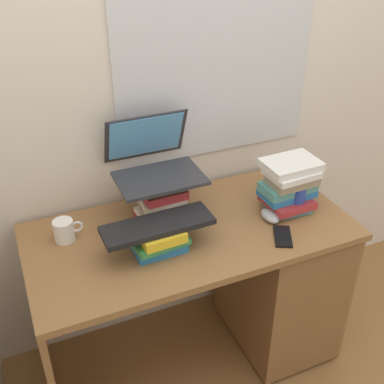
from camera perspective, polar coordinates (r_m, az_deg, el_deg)
name	(u,v)px	position (r m, az deg, el deg)	size (l,w,h in m)	color
ground_plane	(191,355)	(2.48, -0.14, -18.76)	(6.00, 6.00, 0.00)	olive
wall_back	(156,73)	(2.02, -4.34, 13.94)	(6.00, 0.06, 2.60)	silver
desk	(258,276)	(2.28, 7.89, -9.81)	(1.32, 0.64, 0.76)	olive
book_stack_tall	(161,201)	(1.97, -3.69, -1.02)	(0.20, 0.17, 0.19)	#B22D33
book_stack_keyboard_riser	(159,239)	(1.83, -3.98, -5.53)	(0.21, 0.18, 0.10)	#2672B2
book_stack_side	(289,185)	(2.06, 11.45, 0.83)	(0.24, 0.19, 0.23)	teal
laptop	(154,160)	(1.95, -4.56, 3.78)	(0.34, 0.32, 0.23)	#2D2D33
keyboard	(158,225)	(1.79, -4.09, -3.94)	(0.42, 0.14, 0.02)	black
computer_mouse	(270,216)	(2.03, 9.22, -2.82)	(0.06, 0.10, 0.04)	#A5A8AD
mug	(64,230)	(1.94, -14.89, -4.42)	(0.12, 0.08, 0.09)	white
water_bottle	(297,196)	(2.06, 12.36, -0.43)	(0.07, 0.07, 0.16)	#263FA5
cell_phone	(283,236)	(1.94, 10.70, -5.19)	(0.07, 0.14, 0.01)	black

